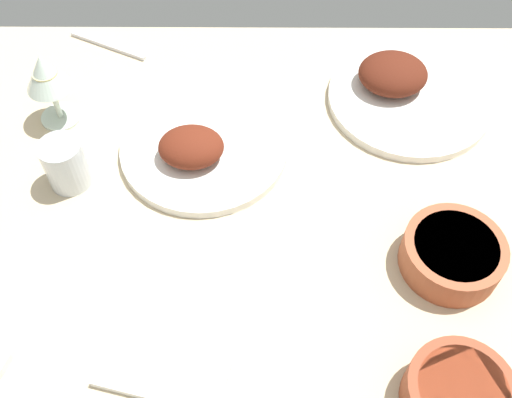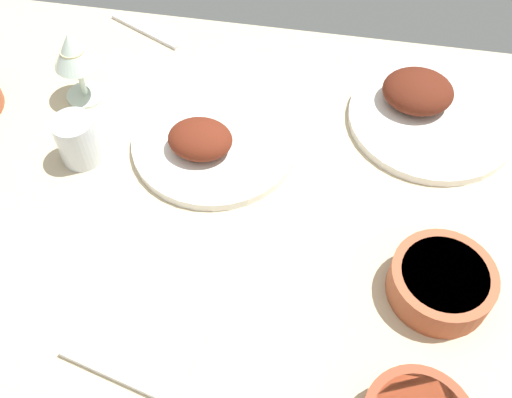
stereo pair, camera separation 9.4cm
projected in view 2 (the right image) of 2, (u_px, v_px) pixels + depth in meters
dining_table at (256, 214)px, 96.98cm from camera, size 140.00×90.00×4.00cm
plate_center_main at (426, 109)px, 105.40cm from camera, size 29.33×29.33×7.09cm
plate_near_viewer at (211, 141)px, 101.41cm from camera, size 28.46×28.46×6.62cm
bowl_pasta at (441, 282)px, 84.04cm from camera, size 14.79×14.79×5.36cm
wine_glass at (73, 53)px, 102.25cm from camera, size 7.60×7.60×14.00cm
water_tumbler at (77, 140)px, 97.98cm from camera, size 6.78×6.78×8.64cm
folded_napkin at (135, 343)px, 81.07cm from camera, size 19.23×14.59×1.20cm
spoon_loose at (144, 31)px, 120.67cm from camera, size 15.85×8.38×0.80cm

